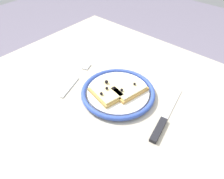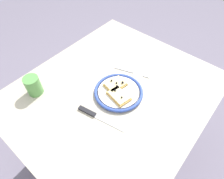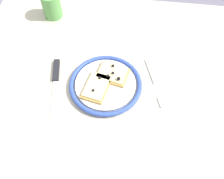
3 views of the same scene
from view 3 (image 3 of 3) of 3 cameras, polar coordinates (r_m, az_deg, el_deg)
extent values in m
plane|color=slate|center=(1.49, -0.70, -13.33)|extent=(6.00, 6.00, 0.00)
cube|color=#BCB29E|center=(0.87, -1.16, 1.80)|extent=(1.01, 0.88, 0.04)
cylinder|color=#4C4742|center=(1.42, 19.45, 4.24)|extent=(0.05, 0.05, 0.67)
cylinder|color=#4C4742|center=(1.47, -16.39, 7.82)|extent=(0.05, 0.05, 0.67)
cylinder|color=white|center=(0.83, -1.68, 1.11)|extent=(0.20, 0.20, 0.02)
torus|color=#334FB2|center=(0.83, -1.68, 1.27)|extent=(0.24, 0.24, 0.01)
cube|color=tan|center=(0.81, -3.58, 0.49)|extent=(0.09, 0.12, 0.01)
cube|color=beige|center=(0.81, -3.61, 0.81)|extent=(0.08, 0.11, 0.01)
sphere|color=black|center=(0.82, -2.81, 2.72)|extent=(0.01, 0.01, 0.01)
sphere|color=black|center=(0.79, -4.31, -0.16)|extent=(0.01, 0.01, 0.01)
cube|color=tan|center=(0.84, 0.08, 3.53)|extent=(0.12, 0.10, 0.01)
cube|color=#F4DB96|center=(0.84, 0.08, 3.85)|extent=(0.11, 0.09, 0.01)
sphere|color=black|center=(0.81, 1.52, 2.51)|extent=(0.01, 0.01, 0.01)
sphere|color=black|center=(0.84, 0.24, 5.47)|extent=(0.01, 0.01, 0.01)
sphere|color=black|center=(0.83, 0.26, 3.94)|extent=(0.01, 0.01, 0.01)
sphere|color=black|center=(0.82, -0.96, 3.16)|extent=(0.01, 0.01, 0.01)
cube|color=silver|center=(0.83, -13.06, -2.45)|extent=(0.05, 0.15, 0.00)
cube|color=black|center=(0.89, -12.64, 4.34)|extent=(0.04, 0.09, 0.01)
cube|color=#BABABA|center=(0.88, 8.81, 4.16)|extent=(0.05, 0.11, 0.00)
cube|color=#BABABA|center=(0.82, 11.38, -2.86)|extent=(0.03, 0.04, 0.00)
cylinder|color=#599E4C|center=(1.07, -13.64, 18.14)|extent=(0.07, 0.07, 0.10)
camera|label=1|loc=(0.97, -23.41, 41.55)|focal=34.28mm
camera|label=2|loc=(0.56, -84.53, 17.29)|focal=30.57mm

